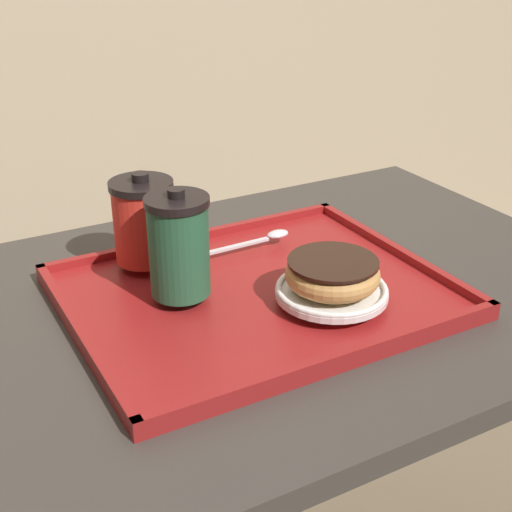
# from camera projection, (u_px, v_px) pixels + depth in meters

# --- Properties ---
(cafe_table) EXTENTS (0.96, 0.67, 0.70)m
(cafe_table) POSITION_uv_depth(u_px,v_px,m) (275.00, 380.00, 1.05)
(cafe_table) COLOR #38332D
(cafe_table) RESTS_ON ground_plane
(serving_tray) EXTENTS (0.49, 0.39, 0.02)m
(serving_tray) POSITION_uv_depth(u_px,v_px,m) (256.00, 294.00, 0.95)
(serving_tray) COLOR maroon
(serving_tray) RESTS_ON cafe_table
(coffee_cup_front) EXTENTS (0.08, 0.08, 0.14)m
(coffee_cup_front) POSITION_uv_depth(u_px,v_px,m) (179.00, 245.00, 0.89)
(coffee_cup_front) COLOR #235638
(coffee_cup_front) RESTS_ON serving_tray
(coffee_cup_rear) EXTENTS (0.09, 0.09, 0.13)m
(coffee_cup_rear) POSITION_uv_depth(u_px,v_px,m) (143.00, 220.00, 0.99)
(coffee_cup_rear) COLOR red
(coffee_cup_rear) RESTS_ON serving_tray
(plate_with_chocolate_donut) EXTENTS (0.15, 0.15, 0.01)m
(plate_with_chocolate_donut) POSITION_uv_depth(u_px,v_px,m) (332.00, 291.00, 0.91)
(plate_with_chocolate_donut) COLOR white
(plate_with_chocolate_donut) RESTS_ON serving_tray
(donut_chocolate_glazed) EXTENTS (0.12, 0.12, 0.04)m
(donut_chocolate_glazed) POSITION_uv_depth(u_px,v_px,m) (333.00, 273.00, 0.90)
(donut_chocolate_glazed) COLOR tan
(donut_chocolate_glazed) RESTS_ON plate_with_chocolate_donut
(spoon) EXTENTS (0.15, 0.02, 0.01)m
(spoon) POSITION_uv_depth(u_px,v_px,m) (265.00, 238.00, 1.07)
(spoon) COLOR silver
(spoon) RESTS_ON serving_tray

